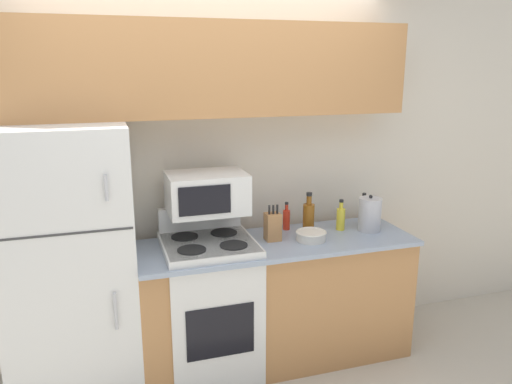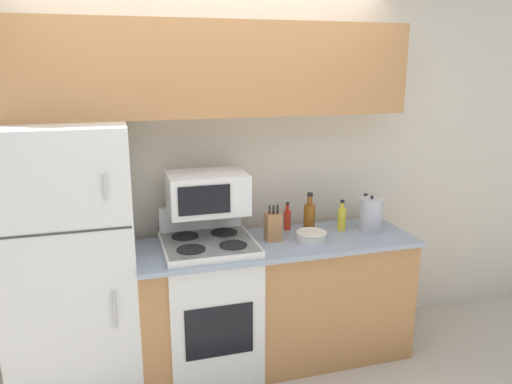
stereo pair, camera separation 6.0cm
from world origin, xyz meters
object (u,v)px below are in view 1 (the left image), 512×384
Objects in this scene: bottle_whiskey at (309,216)px; bottle_hot_sauce at (286,219)px; bowl at (311,235)px; bottle_cooking_spray at (341,218)px; bottle_vinegar at (363,213)px; stove at (210,305)px; microwave at (207,193)px; kettle at (370,214)px; knife_block at (273,226)px; refrigerator at (70,266)px.

bottle_whiskey is 0.16m from bottle_hot_sauce.
bottle_cooking_spray is at bearing 26.39° from bowl.
bottle_hot_sauce reaches higher than bowl.
bowl is 0.53m from bottle_vinegar.
microwave is (0.02, 0.10, 0.74)m from stove.
bottle_whiskey is at bearing -178.62° from bottle_vinegar.
kettle is (0.19, -0.07, 0.03)m from bottle_cooking_spray.
stove is 4.21× the size of kettle.
bottle_vinegar is 0.57m from bottle_hot_sauce.
bottle_whiskey is (0.72, 0.02, -0.23)m from microwave.
bottle_cooking_spray is 0.85× the size of kettle.
bowl is 0.28m from bottle_hot_sauce.
bottle_whiskey is at bearing 165.05° from kettle.
kettle reaches higher than stove.
bottle_vinegar reaches higher than bottle_cooking_spray.
bottle_whiskey is (0.30, 0.09, 0.02)m from knife_block.
knife_block is at bearing -10.22° from microwave.
microwave reaches higher than kettle.
kettle is at bearing -1.37° from knife_block.
bottle_vinegar is at bearing 80.91° from kettle.
bottle_whiskey is at bearing -32.71° from bottle_hot_sauce.
microwave is 1.79× the size of bottle_whiskey.
refrigerator reaches higher than bottle_whiskey.
bottle_vinegar is at bearing 6.10° from stove.
knife_block is at bearing -171.90° from bottle_vinegar.
bottle_cooking_spray is at bearing -18.63° from bottle_hot_sauce.
bottle_vinegar is 0.86× the size of bottle_whiskey.
bottle_vinegar is 0.44m from bottle_whiskey.
bottle_hot_sauce is (-0.57, 0.07, -0.02)m from bottle_vinegar.
bottle_cooking_spray is at bearing -1.17° from microwave.
bottle_hot_sauce is (0.61, 0.20, 0.48)m from stove.
knife_block is 0.74m from bottle_vinegar.
microwave reaches higher than stove.
bottle_hot_sauce is (-0.13, 0.09, -0.03)m from bottle_whiskey.
bottle_hot_sauce is at bearing 105.79° from bowl.
bottle_vinegar is (0.73, 0.10, -0.00)m from knife_block.
kettle is (0.42, -0.11, 0.01)m from bottle_whiskey.
refrigerator is 1.29m from knife_block.
bottle_vinegar is 0.21m from bottle_cooking_spray.
bottle_whiskey is (0.06, 0.18, 0.08)m from bowl.
kettle is at bearing -99.09° from bottle_vinegar.
bottle_vinegar reaches higher than bottle_hot_sauce.
bowl is at bearing -13.71° from microwave.
bottle_vinegar is 1.20× the size of bottle_hot_sauce.
refrigerator is at bearing 178.79° from kettle.
bowl is (0.66, -0.16, -0.31)m from microwave.
bottle_cooking_spray is at bearing 4.59° from stove.
refrigerator is 1.59m from bottle_whiskey.
refrigerator reaches higher than bottle_hot_sauce.
stove is 0.75m from microwave.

